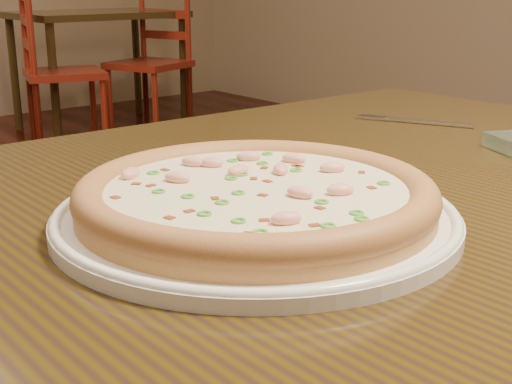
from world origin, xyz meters
TOP-DOWN VIEW (x-y plane):
  - hero_table at (0.29, -0.06)m, footprint 1.20×0.80m
  - plate at (0.17, -0.11)m, footprint 0.35×0.35m
  - pizza at (0.17, -0.11)m, footprint 0.31×0.31m
  - fork at (0.65, 0.09)m, footprint 0.09×0.17m
  - bg_table_right at (1.97, 3.66)m, footprint 1.00×0.70m
  - chair_c at (1.49, 3.28)m, footprint 0.52×0.52m
  - chair_d at (2.20, 3.36)m, footprint 0.54×0.54m

SIDE VIEW (x-z plane):
  - chair_c at x=1.49m, z-range -0.04..0.91m
  - chair_d at x=2.20m, z-range -0.04..0.91m
  - hero_table at x=0.29m, z-range 0.28..1.03m
  - bg_table_right at x=1.97m, z-range 0.28..1.03m
  - fork at x=0.65m, z-range 0.75..0.75m
  - plate at x=0.17m, z-range 0.75..0.77m
  - pizza at x=0.17m, z-range 0.76..0.79m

